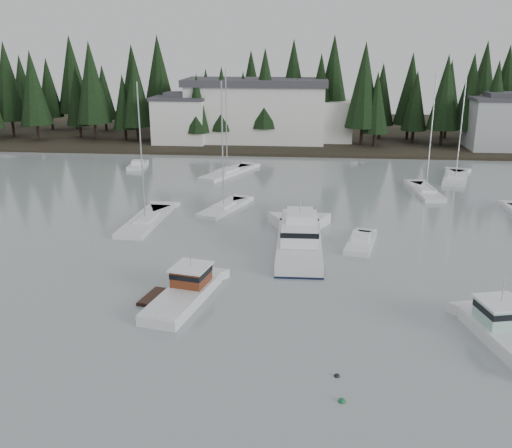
{
  "coord_description": "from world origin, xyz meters",
  "views": [
    {
      "loc": [
        4.64,
        -19.9,
        17.67
      ],
      "look_at": [
        0.21,
        27.03,
        2.5
      ],
      "focal_mm": 40.0,
      "sensor_mm": 36.0,
      "label": 1
    }
  ],
  "objects_px": {
    "runabout_1": "(361,244)",
    "sailboat_6": "(426,193)",
    "house_west": "(180,119)",
    "lobster_boat_teal": "(509,336)",
    "runabout_3": "(138,166)",
    "sailboat_3": "(455,179)",
    "cabin_cruiser_center": "(299,242)",
    "lobster_boat_brown": "(183,294)",
    "sailboat_5": "(146,223)",
    "house_east_a": "(501,122)",
    "sailboat_1": "(224,209)",
    "harbor_inn": "(267,111)",
    "sailboat_7": "(227,174)"
  },
  "relations": [
    {
      "from": "sailboat_1",
      "to": "runabout_3",
      "type": "height_order",
      "value": "sailboat_1"
    },
    {
      "from": "cabin_cruiser_center",
      "to": "runabout_1",
      "type": "height_order",
      "value": "cabin_cruiser_center"
    },
    {
      "from": "sailboat_1",
      "to": "runabout_3",
      "type": "bearing_deg",
      "value": 56.46
    },
    {
      "from": "runabout_3",
      "to": "sailboat_5",
      "type": "bearing_deg",
      "value": -166.09
    },
    {
      "from": "sailboat_6",
      "to": "runabout_1",
      "type": "height_order",
      "value": "sailboat_6"
    },
    {
      "from": "sailboat_1",
      "to": "sailboat_5",
      "type": "distance_m",
      "value": 9.0
    },
    {
      "from": "runabout_1",
      "to": "runabout_3",
      "type": "relative_size",
      "value": 1.22
    },
    {
      "from": "runabout_1",
      "to": "sailboat_6",
      "type": "bearing_deg",
      "value": -13.44
    },
    {
      "from": "sailboat_3",
      "to": "runabout_1",
      "type": "relative_size",
      "value": 2.17
    },
    {
      "from": "sailboat_6",
      "to": "lobster_boat_brown",
      "type": "bearing_deg",
      "value": 139.65
    },
    {
      "from": "cabin_cruiser_center",
      "to": "runabout_1",
      "type": "bearing_deg",
      "value": -73.48
    },
    {
      "from": "sailboat_5",
      "to": "runabout_3",
      "type": "distance_m",
      "value": 27.75
    },
    {
      "from": "house_west",
      "to": "sailboat_7",
      "type": "relative_size",
      "value": 0.64
    },
    {
      "from": "house_west",
      "to": "sailboat_6",
      "type": "relative_size",
      "value": 0.64
    },
    {
      "from": "cabin_cruiser_center",
      "to": "harbor_inn",
      "type": "bearing_deg",
      "value": 6.09
    },
    {
      "from": "lobster_boat_teal",
      "to": "sailboat_1",
      "type": "distance_m",
      "value": 34.58
    },
    {
      "from": "house_east_a",
      "to": "sailboat_6",
      "type": "bearing_deg",
      "value": -120.32
    },
    {
      "from": "runabout_1",
      "to": "lobster_boat_teal",
      "type": "bearing_deg",
      "value": -143.77
    },
    {
      "from": "house_west",
      "to": "sailboat_3",
      "type": "relative_size",
      "value": 0.69
    },
    {
      "from": "sailboat_5",
      "to": "lobster_boat_brown",
      "type": "bearing_deg",
      "value": -152.91
    },
    {
      "from": "house_west",
      "to": "runabout_1",
      "type": "height_order",
      "value": "house_west"
    },
    {
      "from": "cabin_cruiser_center",
      "to": "runabout_1",
      "type": "xyz_separation_m",
      "value": [
        5.52,
        1.76,
        -0.67
      ]
    },
    {
      "from": "house_east_a",
      "to": "cabin_cruiser_center",
      "type": "xyz_separation_m",
      "value": [
        -32.0,
        -50.45,
        -4.1
      ]
    },
    {
      "from": "house_west",
      "to": "harbor_inn",
      "type": "distance_m",
      "value": 15.45
    },
    {
      "from": "sailboat_1",
      "to": "cabin_cruiser_center",
      "type": "bearing_deg",
      "value": -124.86
    },
    {
      "from": "lobster_boat_teal",
      "to": "runabout_3",
      "type": "distance_m",
      "value": 60.88
    },
    {
      "from": "runabout_3",
      "to": "harbor_inn",
      "type": "bearing_deg",
      "value": -42.68
    },
    {
      "from": "house_east_a",
      "to": "sailboat_1",
      "type": "distance_m",
      "value": 56.21
    },
    {
      "from": "harbor_inn",
      "to": "lobster_boat_brown",
      "type": "height_order",
      "value": "harbor_inn"
    },
    {
      "from": "house_east_a",
      "to": "runabout_1",
      "type": "xyz_separation_m",
      "value": [
        -26.48,
        -48.69,
        -4.77
      ]
    },
    {
      "from": "sailboat_7",
      "to": "runabout_1",
      "type": "distance_m",
      "value": 31.78
    },
    {
      "from": "lobster_boat_brown",
      "to": "runabout_1",
      "type": "height_order",
      "value": "lobster_boat_brown"
    },
    {
      "from": "house_west",
      "to": "cabin_cruiser_center",
      "type": "distance_m",
      "value": 56.08
    },
    {
      "from": "house_east_a",
      "to": "lobster_boat_brown",
      "type": "height_order",
      "value": "house_east_a"
    },
    {
      "from": "sailboat_5",
      "to": "sailboat_3",
      "type": "bearing_deg",
      "value": -54.68
    },
    {
      "from": "house_west",
      "to": "lobster_boat_brown",
      "type": "distance_m",
      "value": 64.09
    },
    {
      "from": "lobster_boat_brown",
      "to": "sailboat_5",
      "type": "bearing_deg",
      "value": 35.96
    },
    {
      "from": "lobster_boat_brown",
      "to": "house_east_a",
      "type": "bearing_deg",
      "value": -21.12
    },
    {
      "from": "sailboat_1",
      "to": "runabout_3",
      "type": "relative_size",
      "value": 2.75
    },
    {
      "from": "house_west",
      "to": "runabout_3",
      "type": "bearing_deg",
      "value": -97.32
    },
    {
      "from": "sailboat_3",
      "to": "sailboat_5",
      "type": "xyz_separation_m",
      "value": [
        -35.95,
        -22.67,
        -0.0
      ]
    },
    {
      "from": "harbor_inn",
      "to": "sailboat_7",
      "type": "xyz_separation_m",
      "value": [
        -3.65,
        -25.64,
        -5.7
      ]
    },
    {
      "from": "lobster_boat_brown",
      "to": "house_west",
      "type": "bearing_deg",
      "value": 24.6
    },
    {
      "from": "lobster_boat_brown",
      "to": "cabin_cruiser_center",
      "type": "bearing_deg",
      "value": -24.18
    },
    {
      "from": "runabout_3",
      "to": "house_west",
      "type": "bearing_deg",
      "value": -11.64
    },
    {
      "from": "sailboat_3",
      "to": "runabout_1",
      "type": "xyz_separation_m",
      "value": [
        -14.71,
        -27.3,
        0.06
      ]
    },
    {
      "from": "house_west",
      "to": "harbor_inn",
      "type": "height_order",
      "value": "harbor_inn"
    },
    {
      "from": "sailboat_5",
      "to": "runabout_1",
      "type": "relative_size",
      "value": 2.29
    },
    {
      "from": "runabout_1",
      "to": "house_west",
      "type": "bearing_deg",
      "value": 41.27
    },
    {
      "from": "sailboat_3",
      "to": "house_west",
      "type": "bearing_deg",
      "value": 78.35
    }
  ]
}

